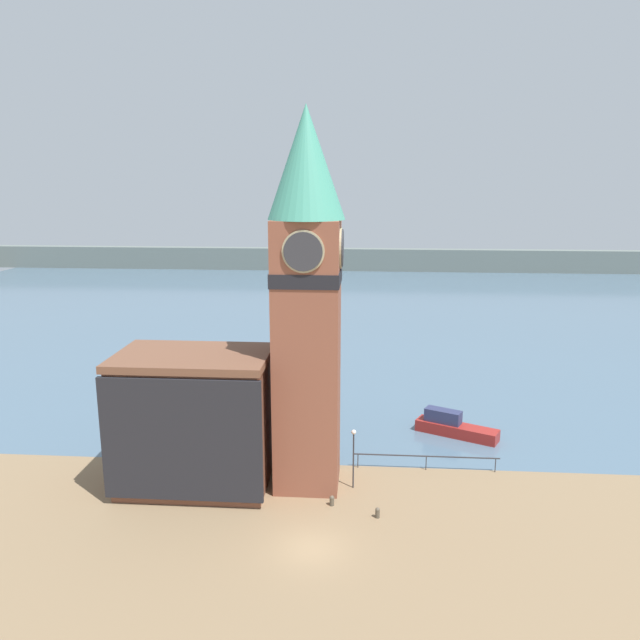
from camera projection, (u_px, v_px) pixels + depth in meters
name	position (u px, v px, depth m)	size (l,w,h in m)	color
ground_plane	(310.00, 548.00, 35.41)	(160.00, 160.00, 0.00)	#846B4C
water	(348.00, 304.00, 104.12)	(160.00, 120.00, 0.00)	slate
far_shoreline	(354.00, 259.00, 142.46)	(180.00, 3.00, 5.00)	slate
pier_railing	(426.00, 457.00, 44.77)	(10.42, 0.08, 1.09)	#333338
clock_tower	(307.00, 293.00, 40.15)	(4.88, 4.88, 24.99)	brown
pier_building	(195.00, 420.00, 41.91)	(10.26, 6.73, 9.26)	brown
boat_near	(453.00, 426.00, 50.94)	(6.68, 4.34, 2.01)	maroon
mooring_bollard_near	(332.00, 500.00, 40.00)	(0.31, 0.31, 0.68)	brown
mooring_bollard_far	(378.00, 512.00, 38.55)	(0.30, 0.30, 0.67)	brown
lamp_post	(354.00, 448.00, 41.74)	(0.32, 0.32, 4.20)	#2D2D33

